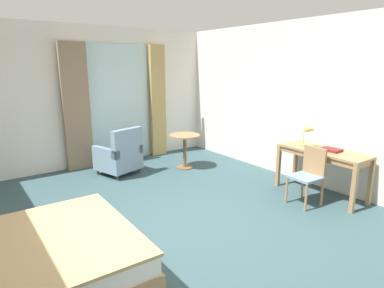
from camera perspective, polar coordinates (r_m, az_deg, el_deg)
ground at (r=4.43m, az=-3.53°, el=-15.27°), size 6.56×7.46×0.10m
wall_back at (r=7.09m, az=-19.19°, el=7.54°), size 6.16×0.12×2.86m
wall_right at (r=6.09m, az=21.05°, el=6.50°), size 0.12×7.06×2.86m
balcony_glass_door at (r=7.32m, az=-12.67°, el=6.78°), size 1.42×0.02×2.51m
curtain_panel_left at (r=6.91m, az=-19.42°, el=5.96°), size 0.52×0.10×2.52m
curtain_panel_right at (r=7.65m, az=-5.95°, el=7.33°), size 0.36×0.10×2.52m
bed at (r=3.54m, az=-27.64°, el=-18.95°), size 2.01×1.71×1.10m
writing_desk at (r=5.67m, az=21.72°, el=-1.88°), size 0.55×1.42×0.76m
desk_chair at (r=5.30m, az=19.60°, el=-4.71°), size 0.43×0.43×0.88m
desk_lamp at (r=5.71m, az=19.47°, el=2.30°), size 0.23×0.29×0.42m
closed_book at (r=5.62m, az=22.98°, el=-0.92°), size 0.21×0.30×0.04m
armchair_by_window at (r=6.51m, az=-12.39°, el=-2.07°), size 0.85×0.86×0.93m
round_cafe_table at (r=6.71m, az=-1.27°, el=0.07°), size 0.63×0.63×0.70m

